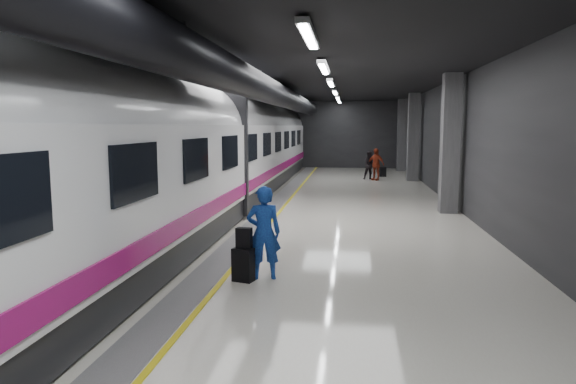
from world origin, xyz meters
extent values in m
plane|color=silver|center=(0.00, 0.00, 0.00)|extent=(40.00, 40.00, 0.00)
cube|color=black|center=(0.00, 0.00, 4.50)|extent=(10.00, 40.00, 0.02)
cube|color=#28282B|center=(0.00, 20.00, 2.25)|extent=(10.00, 0.02, 4.50)
cube|color=#28282B|center=(-5.00, 0.00, 2.25)|extent=(0.02, 40.00, 4.50)
cube|color=#28282B|center=(5.00, 0.00, 2.25)|extent=(0.02, 40.00, 4.50)
cube|color=slate|center=(-1.35, 0.00, 0.01)|extent=(0.65, 39.80, 0.01)
cube|color=yellow|center=(-0.95, 0.00, 0.01)|extent=(0.10, 39.80, 0.01)
cylinder|color=black|center=(-1.30, 0.00, 3.95)|extent=(0.80, 38.00, 0.80)
cube|color=silver|center=(0.60, -6.00, 4.40)|extent=(0.22, 2.60, 0.10)
cube|color=silver|center=(0.60, -1.00, 4.40)|extent=(0.22, 2.60, 0.10)
cube|color=silver|center=(0.60, 4.00, 4.40)|extent=(0.22, 2.60, 0.10)
cube|color=silver|center=(0.60, 9.00, 4.40)|extent=(0.22, 2.60, 0.10)
cube|color=silver|center=(0.60, 14.00, 4.40)|extent=(0.22, 2.60, 0.10)
cube|color=silver|center=(0.60, 18.00, 4.40)|extent=(0.22, 2.60, 0.10)
cube|color=#515154|center=(4.55, 2.00, 2.25)|extent=(0.55, 0.55, 4.50)
cube|color=#515154|center=(4.55, 12.00, 2.25)|extent=(0.55, 0.55, 4.50)
cube|color=#515154|center=(4.55, 18.00, 2.25)|extent=(0.55, 0.55, 4.50)
cube|color=black|center=(-3.25, 0.00, 0.35)|extent=(2.80, 38.00, 0.60)
cube|color=white|center=(-3.25, 0.00, 1.75)|extent=(2.90, 38.00, 2.20)
cylinder|color=white|center=(-3.25, 0.00, 2.70)|extent=(2.80, 38.00, 2.80)
cube|color=#920D5C|center=(-1.78, 0.00, 0.95)|extent=(0.04, 38.00, 0.35)
cube|color=black|center=(-3.25, 0.00, 2.00)|extent=(3.05, 0.25, 3.80)
cube|color=black|center=(-1.78, -8.00, 2.15)|extent=(0.05, 1.60, 0.85)
cube|color=black|center=(-1.78, -5.00, 2.15)|extent=(0.05, 1.60, 0.85)
cube|color=black|center=(-1.78, -2.00, 2.15)|extent=(0.05, 1.60, 0.85)
cube|color=black|center=(-1.78, 1.00, 2.15)|extent=(0.05, 1.60, 0.85)
cube|color=black|center=(-1.78, 4.00, 2.15)|extent=(0.05, 1.60, 0.85)
cube|color=black|center=(-1.78, 7.00, 2.15)|extent=(0.05, 1.60, 0.85)
cube|color=black|center=(-1.78, 10.00, 2.15)|extent=(0.05, 1.60, 0.85)
cube|color=black|center=(-1.78, 13.00, 2.15)|extent=(0.05, 1.60, 0.85)
cube|color=black|center=(-1.78, 16.00, 2.15)|extent=(0.05, 1.60, 0.85)
imported|color=#164DAA|center=(-0.22, -6.01, 0.87)|extent=(0.71, 0.55, 1.74)
cube|color=black|center=(-0.56, -6.22, 0.31)|extent=(0.43, 0.34, 0.61)
cube|color=black|center=(-0.55, -6.19, 0.80)|extent=(0.30, 0.20, 0.37)
imported|color=black|center=(2.39, 12.24, 0.76)|extent=(0.82, 0.69, 1.51)
imported|color=maroon|center=(2.68, 11.97, 0.84)|extent=(1.04, 0.88, 1.67)
cube|color=black|center=(3.16, 13.96, 0.27)|extent=(0.42, 0.33, 0.54)
camera|label=1|loc=(1.35, -15.18, 2.82)|focal=32.00mm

